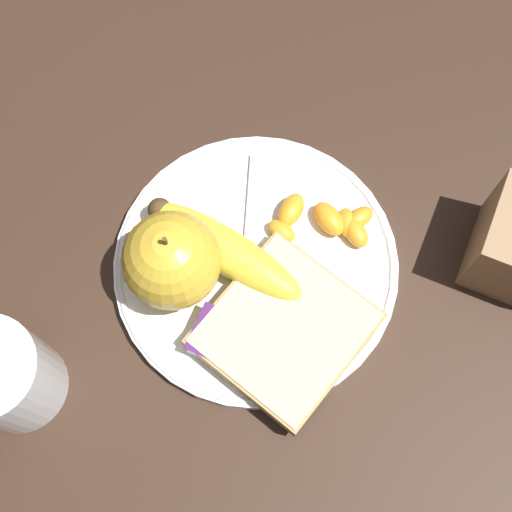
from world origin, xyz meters
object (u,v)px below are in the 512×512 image
object	(u,v)px
juice_glass	(5,377)
banana	(224,250)
fork	(249,266)
jam_packet	(215,336)
plate	(256,265)
bread_slice	(285,330)
apple	(172,260)

from	to	relation	value
juice_glass	banana	world-z (taller)	juice_glass
fork	banana	bearing A→B (deg)	-108.91
fork	jam_packet	xyz separation A→B (m)	(-0.07, 0.00, 0.01)
juice_glass	jam_packet	distance (m)	0.17
plate	bread_slice	bearing A→B (deg)	-135.88
plate	jam_packet	xyz separation A→B (m)	(-0.07, 0.01, 0.01)
bread_slice	fork	distance (m)	0.07
juice_glass	banana	size ratio (longest dim) A/B	0.58
juice_glass	jam_packet	bearing A→B (deg)	-53.96
plate	fork	distance (m)	0.01
plate	banana	size ratio (longest dim) A/B	1.58
fork	plate	bearing A→B (deg)	120.65
bread_slice	fork	bearing A→B (deg)	49.84
juice_glass	fork	xyz separation A→B (m)	(0.17, -0.14, -0.03)
plate	jam_packet	world-z (taller)	jam_packet
apple	plate	bearing A→B (deg)	-57.95
banana	bread_slice	size ratio (longest dim) A/B	1.04
banana	fork	bearing A→B (deg)	-89.58
apple	juice_glass	bearing A→B (deg)	149.01
plate	bread_slice	size ratio (longest dim) A/B	1.65
plate	banana	bearing A→B (deg)	100.77
juice_glass	apple	bearing A→B (deg)	-30.99
juice_glass	bread_slice	size ratio (longest dim) A/B	0.61
bread_slice	jam_packet	xyz separation A→B (m)	(-0.03, 0.05, -0.00)
juice_glass	apple	xyz separation A→B (m)	(0.14, -0.08, 0.01)
plate	banana	distance (m)	0.04
banana	jam_packet	world-z (taller)	banana
juice_glass	fork	size ratio (longest dim) A/B	0.52
plate	bread_slice	world-z (taller)	bread_slice
plate	juice_glass	xyz separation A→B (m)	(-0.17, 0.14, 0.03)
bread_slice	fork	world-z (taller)	bread_slice
plate	apple	xyz separation A→B (m)	(-0.04, 0.06, 0.04)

